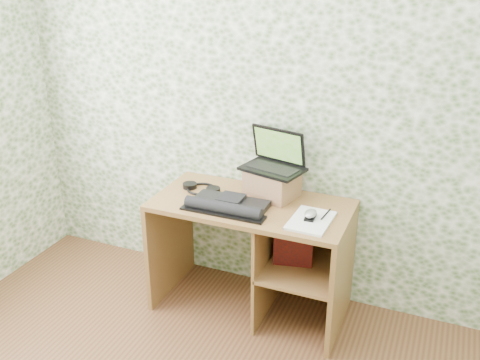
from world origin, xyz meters
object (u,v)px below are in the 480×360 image
at_px(riser, 272,183).
at_px(notepad, 311,221).
at_px(desk, 264,242).
at_px(laptop, 275,159).
at_px(keyboard, 228,205).

bearing_deg(riser, notepad, -37.53).
height_order(desk, riser, riser).
bearing_deg(desk, riser, 88.60).
relative_size(laptop, notepad, 1.32).
bearing_deg(notepad, riser, 144.65).
height_order(riser, keyboard, riser).
distance_m(laptop, notepad, 0.48).
bearing_deg(keyboard, riser, 56.23).
height_order(desk, keyboard, keyboard).
relative_size(desk, riser, 4.17).
relative_size(riser, laptop, 0.70).
distance_m(riser, keyboard, 0.33).
distance_m(desk, laptop, 0.52).
height_order(desk, notepad, notepad).
bearing_deg(desk, laptop, 88.96).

